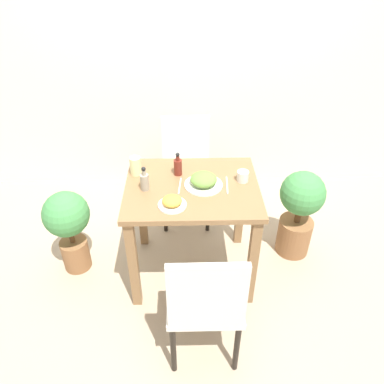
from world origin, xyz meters
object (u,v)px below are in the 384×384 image
(chair_near, at_px, (205,300))
(sauce_bottle, at_px, (145,181))
(potted_plant_right, at_px, (299,209))
(potted_plant_left, at_px, (68,224))
(chair_far, at_px, (186,165))
(condiment_bottle, at_px, (178,166))
(food_plate, at_px, (204,181))
(juice_glass, at_px, (135,166))
(side_plate, at_px, (172,202))
(drink_cup, at_px, (243,176))

(chair_near, distance_m, sauce_bottle, 0.83)
(potted_plant_right, bearing_deg, potted_plant_left, -175.36)
(chair_far, bearing_deg, potted_plant_right, -31.23)
(potted_plant_right, bearing_deg, condiment_bottle, -177.00)
(food_plate, xyz_separation_m, condiment_bottle, (-0.17, 0.15, 0.03))
(juice_glass, height_order, sauce_bottle, sauce_bottle)
(juice_glass, distance_m, potted_plant_left, 0.66)
(juice_glass, xyz_separation_m, potted_plant_right, (1.19, 0.04, -0.42))
(juice_glass, height_order, potted_plant_right, juice_glass)
(side_plate, distance_m, juice_glass, 0.44)
(chair_far, xyz_separation_m, side_plate, (-0.09, -0.91, 0.30))
(food_plate, height_order, juice_glass, juice_glass)
(chair_far, bearing_deg, drink_cup, -60.33)
(drink_cup, height_order, condiment_bottle, condiment_bottle)
(food_plate, relative_size, juice_glass, 1.96)
(chair_near, height_order, side_plate, chair_near)
(condiment_bottle, bearing_deg, chair_far, 84.32)
(chair_near, bearing_deg, chair_far, -86.29)
(food_plate, distance_m, potted_plant_left, 1.04)
(juice_glass, distance_m, sauce_bottle, 0.20)
(side_plate, relative_size, sauce_bottle, 1.03)
(chair_far, xyz_separation_m, potted_plant_left, (-0.85, -0.65, -0.08))
(drink_cup, xyz_separation_m, sauce_bottle, (-0.64, -0.08, 0.03))
(chair_far, distance_m, sauce_bottle, 0.85)
(juice_glass, bearing_deg, chair_near, -63.13)
(chair_far, bearing_deg, potted_plant_left, -142.34)
(chair_far, relative_size, side_plate, 5.17)
(juice_glass, bearing_deg, side_plate, -55.11)
(chair_far, relative_size, potted_plant_right, 1.23)
(food_plate, height_order, potted_plant_right, food_plate)
(chair_near, distance_m, chair_far, 1.41)
(drink_cup, height_order, juice_glass, juice_glass)
(sauce_bottle, relative_size, potted_plant_right, 0.23)
(juice_glass, bearing_deg, food_plate, -19.19)
(side_plate, height_order, juice_glass, juice_glass)
(chair_far, bearing_deg, juice_glass, -121.85)
(potted_plant_left, xyz_separation_m, potted_plant_right, (1.70, 0.14, -0.01))
(chair_near, bearing_deg, side_plate, -69.92)
(chair_near, bearing_deg, potted_plant_right, -130.45)
(chair_far, xyz_separation_m, drink_cup, (0.37, -0.65, 0.31))
(chair_far, height_order, drink_cup, chair_far)
(drink_cup, relative_size, condiment_bottle, 0.45)
(chair_far, bearing_deg, chair_near, -86.29)
(potted_plant_right, bearing_deg, chair_far, 148.77)
(drink_cup, xyz_separation_m, potted_plant_left, (-1.22, -0.00, -0.39))
(juice_glass, height_order, potted_plant_left, juice_glass)
(chair_near, height_order, condiment_bottle, condiment_bottle)
(drink_cup, xyz_separation_m, potted_plant_right, (0.48, 0.14, -0.40))
(drink_cup, bearing_deg, chair_near, -110.46)
(food_plate, relative_size, potted_plant_right, 0.34)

